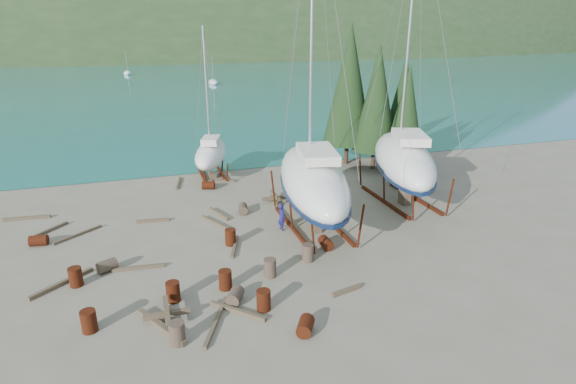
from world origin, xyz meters
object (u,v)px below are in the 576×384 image
object	(u,v)px
large_sailboat_near	(313,178)
worker	(282,217)
small_sailboat_shore	(211,153)
large_sailboat_far	(403,159)

from	to	relation	value
large_sailboat_near	worker	distance (m)	2.83
worker	small_sailboat_shore	bearing A→B (deg)	-0.68
large_sailboat_far	small_sailboat_shore	bearing A→B (deg)	160.83
large_sailboat_near	large_sailboat_far	world-z (taller)	large_sailboat_near
large_sailboat_far	worker	world-z (taller)	large_sailboat_far
large_sailboat_far	small_sailboat_shore	size ratio (longest dim) A/B	1.62
large_sailboat_far	worker	distance (m)	9.35
large_sailboat_far	large_sailboat_near	bearing A→B (deg)	-142.02
large_sailboat_near	large_sailboat_far	xyz separation A→B (m)	(7.10, 2.13, -0.03)
large_sailboat_far	worker	size ratio (longest dim) A/B	11.51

